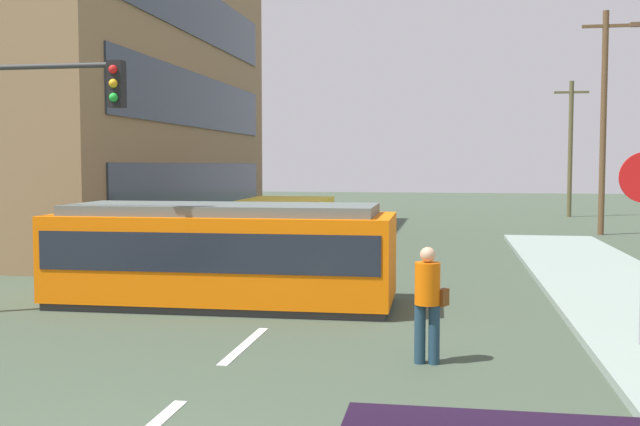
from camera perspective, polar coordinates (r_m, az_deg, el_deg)
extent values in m
plane|color=#3C4A39|center=(15.67, -1.80, -6.66)|extent=(120.00, 120.00, 0.00)
cube|color=silver|center=(11.87, -5.79, -10.05)|extent=(0.16, 2.40, 0.01)
cube|color=silver|center=(20.77, 1.15, -4.07)|extent=(0.16, 2.40, 0.01)
cube|color=silver|center=(26.67, 3.12, -2.34)|extent=(0.16, 2.40, 0.01)
cube|color=olive|center=(30.90, -22.06, 10.11)|extent=(14.35, 17.98, 12.80)
cube|color=#2D3847|center=(27.61, -9.03, 1.81)|extent=(0.06, 15.28, 1.92)
cube|color=#2D3847|center=(27.69, -9.10, 8.45)|extent=(0.06, 15.28, 1.92)
cube|color=#2D3847|center=(28.13, -9.17, 14.96)|extent=(0.06, 15.28, 1.92)
cube|color=orange|center=(15.13, -7.43, -3.26)|extent=(6.87, 2.63, 1.68)
cube|color=#2D2D2D|center=(15.27, -7.40, -6.68)|extent=(6.73, 2.50, 0.15)
cube|color=#58625F|center=(15.05, -7.46, 0.30)|extent=(6.18, 2.24, 0.20)
cube|color=#1E232D|center=(15.11, -7.44, -2.50)|extent=(6.60, 2.66, 0.74)
cube|color=gold|center=(22.36, -2.84, -0.86)|extent=(2.69, 5.17, 1.47)
cube|color=black|center=(19.90, -4.16, -0.79)|extent=(2.25, 0.21, 0.88)
cube|color=black|center=(22.34, -2.84, -0.18)|extent=(2.70, 4.41, 0.59)
cylinder|color=black|center=(20.82, -3.66, -2.82)|extent=(2.58, 1.00, 0.90)
cylinder|color=black|center=(24.00, -2.12, -1.94)|extent=(2.58, 1.00, 0.90)
cylinder|color=#1D3849|center=(10.79, 7.67, -9.18)|extent=(0.16, 0.16, 0.85)
cylinder|color=#1D3849|center=(10.78, 8.75, -9.19)|extent=(0.16, 0.16, 0.85)
cylinder|color=#DD5B06|center=(10.65, 8.25, -5.38)|extent=(0.36, 0.36, 0.60)
sphere|color=tan|center=(10.59, 8.27, -3.19)|extent=(0.22, 0.22, 0.22)
cube|color=#68330F|center=(10.73, 9.43, -6.41)|extent=(0.18, 0.22, 0.24)
cylinder|color=#333333|center=(14.84, -20.30, 10.50)|extent=(2.77, 0.10, 0.10)
cube|color=black|center=(14.16, -15.34, 9.51)|extent=(0.28, 0.24, 0.84)
sphere|color=red|center=(14.07, -15.59, 10.57)|extent=(0.16, 0.16, 0.16)
sphere|color=gold|center=(14.05, -15.57, 9.56)|extent=(0.16, 0.16, 0.16)
sphere|color=green|center=(14.02, -15.55, 8.54)|extent=(0.16, 0.16, 0.16)
cylinder|color=brown|center=(31.90, 20.91, 6.42)|extent=(0.24, 0.24, 8.90)
cube|color=brown|center=(32.33, 21.08, 13.25)|extent=(1.80, 0.12, 0.12)
cylinder|color=brown|center=(42.23, 18.65, 4.66)|extent=(0.24, 0.24, 7.28)
cube|color=brown|center=(42.39, 18.74, 8.77)|extent=(1.80, 0.12, 0.12)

